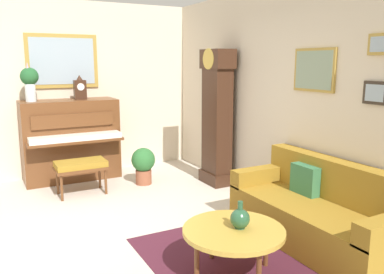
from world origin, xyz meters
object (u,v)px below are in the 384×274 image
Objects in this scene: piano at (71,140)px; mantel_clock at (80,88)px; piano_bench at (81,166)px; flower_vase at (30,80)px; couch at (318,213)px; grandfather_clock at (217,121)px; green_jug at (240,218)px; coffee_table at (234,232)px; potted_plant at (143,163)px.

piano is 0.82m from mantel_clock.
flower_vase is (-0.83, -0.49, 1.17)m from piano_bench.
couch is (3.50, 1.76, -0.32)m from piano.
mantel_clock is at bearing -126.54° from grandfather_clock.
mantel_clock reaches higher than couch.
piano is 6.00× the size of green_jug.
couch is at bearing 26.73° from piano.
coffee_table is at bearing 9.72° from piano.
potted_plant is at bearing 174.49° from coffee_table.
coffee_table is 3.81m from mantel_clock.
green_jug is (0.01, 0.05, 0.12)m from coffee_table.
mantel_clock is (-0.83, 0.23, 1.02)m from piano_bench.
green_jug is (2.82, 0.72, 0.12)m from piano_bench.
coffee_table is (0.14, -1.14, 0.09)m from couch.
piano_bench is 2.92m from green_jug.
green_jug reaches higher than coffee_table.
potted_plant reaches higher than coffee_table.
potted_plant is at bearing -115.50° from grandfather_clock.
coffee_table is at bearing -102.53° from green_jug.
flower_vase is (-3.64, -1.16, 1.17)m from coffee_table.
green_jug is 2.87m from potted_plant.
grandfather_clock is 2.75m from coffee_table.
flower_vase is (-1.28, -2.44, 0.61)m from grandfather_clock.
couch is 1.12m from green_jug.
potted_plant is at bearing 175.60° from green_jug.
green_jug is (3.66, 0.68, -0.11)m from piano.
piano is at bearing -169.48° from green_jug.
flower_vase reaches higher than green_jug.
couch is 2.16× the size of coffee_table.
green_jug is at bearing 7.74° from mantel_clock.
mantel_clock is (-1.28, -1.72, 0.47)m from grandfather_clock.
piano_bench is 0.80× the size of coffee_table.
piano_bench is 1.25× the size of potted_plant.
grandfather_clock is 2.82m from flower_vase.
coffee_table is 3.67× the size of green_jug.
piano is 3.79× the size of mantel_clock.
green_jug is at bearing 18.43° from flower_vase.
couch reaches higher than piano_bench.
piano is 0.71× the size of grandfather_clock.
green_jug is at bearing 77.47° from coffee_table.
couch is 3.39× the size of potted_plant.
flower_vase reaches higher than mantel_clock.
mantel_clock is at bearing 89.06° from piano.
coffee_table is 4.00m from flower_vase.
potted_plant is (-0.48, -1.01, -0.64)m from grandfather_clock.
potted_plant is (-0.03, 0.94, -0.08)m from piano_bench.
green_jug is (3.65, 0.50, -0.91)m from mantel_clock.
potted_plant is at bearing 61.00° from flower_vase.
mantel_clock is 1.58× the size of green_jug.
piano_bench reaches higher than coffee_table.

